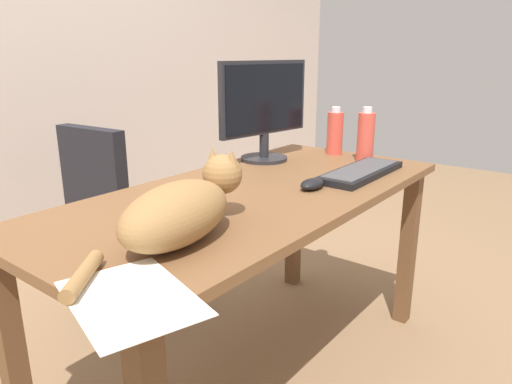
% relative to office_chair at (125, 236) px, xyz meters
% --- Properties ---
extents(ground_plane, '(8.00, 8.00, 0.00)m').
position_rel_office_chair_xyz_m(ground_plane, '(-0.01, -0.75, -0.37)').
color(ground_plane, '#846647').
extents(back_wall, '(6.00, 0.04, 2.60)m').
position_rel_office_chair_xyz_m(back_wall, '(-0.01, 0.81, 0.93)').
color(back_wall, beige).
rests_on(back_wall, ground_plane).
extents(desk, '(1.55, 0.72, 0.73)m').
position_rel_office_chair_xyz_m(desk, '(-0.01, -0.75, 0.25)').
color(desk, brown).
rests_on(desk, ground_plane).
extents(office_chair, '(0.48, 0.48, 0.88)m').
position_rel_office_chair_xyz_m(office_chair, '(0.00, 0.00, 0.00)').
color(office_chair, black).
rests_on(office_chair, ground_plane).
extents(monitor, '(0.48, 0.20, 0.42)m').
position_rel_office_chair_xyz_m(monitor, '(0.38, -0.50, 0.58)').
color(monitor, '#232328').
rests_on(monitor, desk).
extents(keyboard, '(0.44, 0.15, 0.03)m').
position_rel_office_chair_xyz_m(keyboard, '(0.39, -0.95, 0.37)').
color(keyboard, black).
rests_on(keyboard, desk).
extents(cat, '(0.61, 0.24, 0.20)m').
position_rel_office_chair_xyz_m(cat, '(-0.46, -0.89, 0.43)').
color(cat, olive).
rests_on(cat, desk).
extents(computer_mouse, '(0.11, 0.06, 0.04)m').
position_rel_office_chair_xyz_m(computer_mouse, '(0.12, -0.90, 0.37)').
color(computer_mouse, black).
rests_on(computer_mouse, desk).
extents(paper_sheet, '(0.29, 0.34, 0.00)m').
position_rel_office_chair_xyz_m(paper_sheet, '(-0.73, -1.02, 0.35)').
color(paper_sheet, white).
rests_on(paper_sheet, desk).
extents(water_bottle, '(0.07, 0.07, 0.21)m').
position_rel_office_chair_xyz_m(water_bottle, '(0.68, -0.68, 0.45)').
color(water_bottle, '#D84C3D').
rests_on(water_bottle, desk).
extents(spray_bottle, '(0.07, 0.07, 0.23)m').
position_rel_office_chair_xyz_m(spray_bottle, '(0.62, -0.85, 0.46)').
color(spray_bottle, '#D84C3D').
rests_on(spray_bottle, desk).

